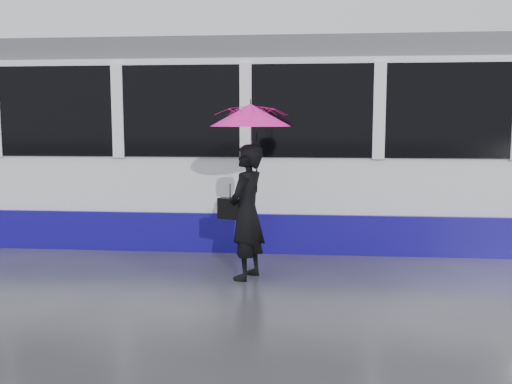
# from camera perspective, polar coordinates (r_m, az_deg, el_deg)

# --- Properties ---
(ground) EXTENTS (90.00, 90.00, 0.00)m
(ground) POSITION_cam_1_polar(r_m,az_deg,el_deg) (7.97, -10.04, -7.90)
(ground) COLOR #2B2B30
(ground) RESTS_ON ground
(rails) EXTENTS (34.00, 1.51, 0.02)m
(rails) POSITION_cam_1_polar(r_m,az_deg,el_deg) (10.34, -6.36, -4.31)
(rails) COLOR #3F3D38
(rails) RESTS_ON ground
(tram) EXTENTS (26.00, 2.56, 3.35)m
(tram) POSITION_cam_1_polar(r_m,az_deg,el_deg) (9.94, 2.65, 4.73)
(tram) COLOR white
(tram) RESTS_ON ground
(woman) EXTENTS (0.61, 0.74, 1.76)m
(woman) POSITION_cam_1_polar(r_m,az_deg,el_deg) (7.38, -0.93, -2.02)
(woman) COLOR black
(woman) RESTS_ON ground
(umbrella) EXTENTS (1.32, 1.32, 1.19)m
(umbrella) POSITION_cam_1_polar(r_m,az_deg,el_deg) (7.28, -0.55, 6.12)
(umbrella) COLOR #FF158D
(umbrella) RESTS_ON ground
(handbag) EXTENTS (0.34, 0.23, 0.45)m
(handbag) POSITION_cam_1_polar(r_m,az_deg,el_deg) (7.42, -2.60, -1.65)
(handbag) COLOR black
(handbag) RESTS_ON ground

